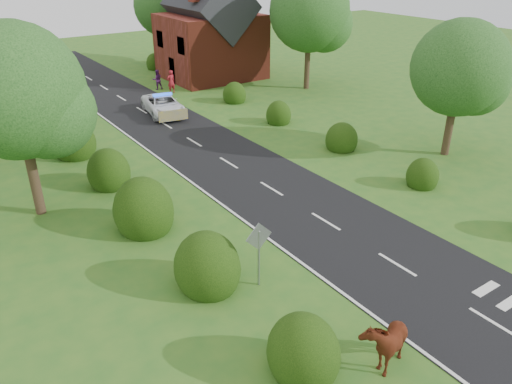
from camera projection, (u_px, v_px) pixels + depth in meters
ground at (397, 265)px, 18.86m from camera, size 120.00×120.00×0.00m
road at (202, 147)px, 29.89m from camera, size 6.00×70.00×0.02m
road_markings at (195, 164)px, 27.54m from camera, size 4.96×70.00×0.01m
hedgerow_left at (116, 181)px, 23.79m from camera, size 2.75×50.41×3.00m
hedgerow_right at (328, 135)px, 30.24m from camera, size 2.10×45.78×2.10m
tree_left_a at (24, 97)px, 20.22m from camera, size 5.74×5.60×8.38m
tree_right_a at (464, 72)px, 26.83m from camera, size 5.33×5.20×7.56m
tree_right_b at (314, 14)px, 39.61m from camera, size 6.56×6.40×9.40m
tree_right_c at (168, 8)px, 49.07m from camera, size 6.15×6.00×8.58m
road_sign at (259, 245)px, 17.04m from camera, size 1.06×0.08×2.53m
house at (211, 34)px, 44.10m from camera, size 8.00×7.40×9.17m
cow at (384, 342)px, 14.20m from camera, size 2.21×1.67×1.39m
police_van at (163, 105)px, 35.43m from camera, size 3.03×5.20×1.50m
pedestrian_red at (171, 82)px, 40.51m from camera, size 0.71×0.50×1.85m
pedestrian_purple at (157, 80)px, 41.57m from camera, size 0.89×0.74×1.64m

